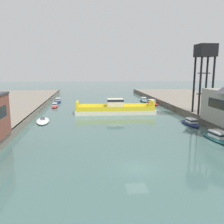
{
  "coord_description": "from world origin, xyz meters",
  "views": [
    {
      "loc": [
        -5.84,
        -25.47,
        11.49
      ],
      "look_at": [
        0.0,
        26.11,
        2.0
      ],
      "focal_mm": 37.81,
      "sensor_mm": 36.0,
      "label": 1
    }
  ],
  "objects": [
    {
      "name": "moored_boat_mid_left",
      "position": [
        15.74,
        9.29,
        0.57
      ],
      "size": [
        3.81,
        8.65,
        1.5
      ],
      "color": "#237075",
      "rests_on": "ground"
    },
    {
      "name": "moored_boat_far_right",
      "position": [
        -15.15,
        46.98,
        0.48
      ],
      "size": [
        1.85,
        5.77,
        1.31
      ],
      "color": "red",
      "rests_on": "ground"
    },
    {
      "name": "crane_tower",
      "position": [
        20.54,
        25.05,
        13.94
      ],
      "size": [
        3.82,
        3.82,
        15.32
      ],
      "color": "black",
      "rests_on": "quay_right"
    },
    {
      "name": "ground_plane",
      "position": [
        0.0,
        0.0,
        0.0
      ],
      "size": [
        400.0,
        400.0,
        0.0
      ],
      "primitive_type": "plane",
      "color": "#476B66"
    },
    {
      "name": "moored_boat_mid_right",
      "position": [
        -15.32,
        26.67,
        0.26
      ],
      "size": [
        3.74,
        8.06,
        1.0
      ],
      "color": "white",
      "rests_on": "ground"
    },
    {
      "name": "moored_boat_upstream_a",
      "position": [
        15.75,
        20.13,
        0.54
      ],
      "size": [
        2.45,
        6.72,
        1.48
      ],
      "color": "navy",
      "rests_on": "ground"
    },
    {
      "name": "moored_boat_near_right",
      "position": [
        14.9,
        56.76,
        0.55
      ],
      "size": [
        2.86,
        7.57,
        1.5
      ],
      "color": "#237075",
      "rests_on": "ground"
    },
    {
      "name": "chain_ferry",
      "position": [
        1.83,
        34.82,
        1.16
      ],
      "size": [
        20.75,
        6.3,
        3.88
      ],
      "color": "beige",
      "rests_on": "ground"
    },
    {
      "name": "moored_boat_near_left",
      "position": [
        15.94,
        49.74,
        0.56
      ],
      "size": [
        3.71,
        7.96,
        1.52
      ],
      "color": "red",
      "rests_on": "ground"
    },
    {
      "name": "moored_boat_far_left",
      "position": [
        -15.51,
        58.47,
        0.52
      ],
      "size": [
        2.52,
        7.39,
        1.4
      ],
      "color": "navy",
      "rests_on": "ground"
    }
  ]
}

